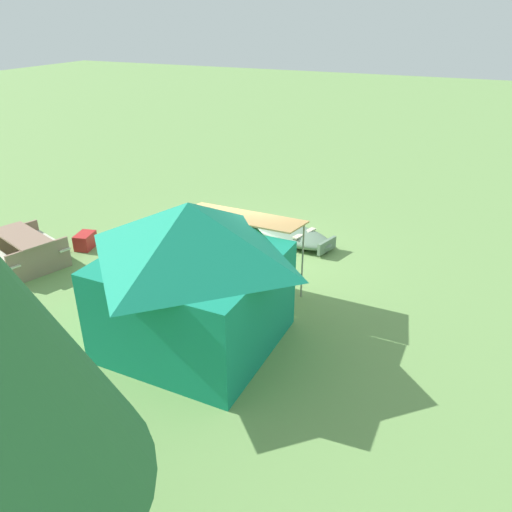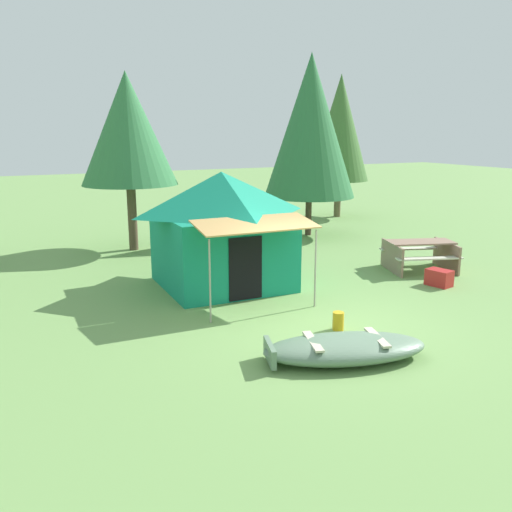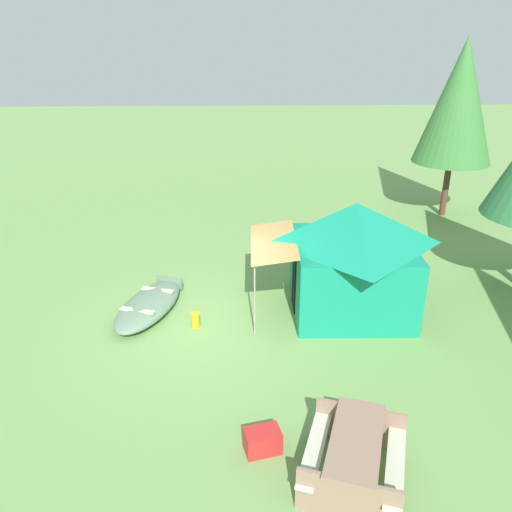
{
  "view_description": "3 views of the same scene",
  "coord_description": "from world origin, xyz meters",
  "px_view_note": "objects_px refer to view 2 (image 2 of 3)",
  "views": [
    {
      "loc": [
        -4.74,
        9.76,
        5.43
      ],
      "look_at": [
        -1.01,
        1.44,
        0.94
      ],
      "focal_mm": 35.17,
      "sensor_mm": 36.0,
      "label": 1
    },
    {
      "loc": [
        -5.45,
        -8.1,
        3.59
      ],
      "look_at": [
        -0.84,
        1.22,
        1.17
      ],
      "focal_mm": 37.96,
      "sensor_mm": 36.0,
      "label": 2
    },
    {
      "loc": [
        10.07,
        0.71,
        6.11
      ],
      "look_at": [
        -1.14,
        1.1,
        1.21
      ],
      "focal_mm": 35.44,
      "sensor_mm": 36.0,
      "label": 3
    }
  ],
  "objects_px": {
    "beached_rowboat": "(344,348)",
    "fuel_can": "(338,321)",
    "canvas_cabin_tent": "(222,228)",
    "picnic_table": "(420,252)",
    "pine_tree_far_center": "(310,126)",
    "pine_tree_back_right": "(340,128)",
    "cooler_box": "(439,278)",
    "pine_tree_back_left": "(128,129)"
  },
  "relations": [
    {
      "from": "picnic_table",
      "to": "pine_tree_back_right",
      "type": "relative_size",
      "value": 0.35
    },
    {
      "from": "beached_rowboat",
      "to": "fuel_can",
      "type": "bearing_deg",
      "value": 59.21
    },
    {
      "from": "beached_rowboat",
      "to": "pine_tree_far_center",
      "type": "distance_m",
      "value": 11.23
    },
    {
      "from": "picnic_table",
      "to": "pine_tree_back_left",
      "type": "xyz_separation_m",
      "value": [
        -6.1,
        5.84,
        3.14
      ]
    },
    {
      "from": "picnic_table",
      "to": "beached_rowboat",
      "type": "bearing_deg",
      "value": -143.01
    },
    {
      "from": "fuel_can",
      "to": "pine_tree_far_center",
      "type": "distance_m",
      "value": 9.97
    },
    {
      "from": "canvas_cabin_tent",
      "to": "pine_tree_back_left",
      "type": "relative_size",
      "value": 0.74
    },
    {
      "from": "canvas_cabin_tent",
      "to": "cooler_box",
      "type": "distance_m",
      "value": 5.26
    },
    {
      "from": "picnic_table",
      "to": "fuel_can",
      "type": "xyz_separation_m",
      "value": [
        -4.41,
        -2.68,
        -0.31
      ]
    },
    {
      "from": "pine_tree_far_center",
      "to": "fuel_can",
      "type": "bearing_deg",
      "value": -118.28
    },
    {
      "from": "beached_rowboat",
      "to": "fuel_can",
      "type": "distance_m",
      "value": 1.36
    },
    {
      "from": "canvas_cabin_tent",
      "to": "picnic_table",
      "type": "xyz_separation_m",
      "value": [
        5.17,
        -0.98,
        -0.91
      ]
    },
    {
      "from": "cooler_box",
      "to": "pine_tree_back_left",
      "type": "distance_m",
      "value": 9.66
    },
    {
      "from": "cooler_box",
      "to": "pine_tree_back_right",
      "type": "bearing_deg",
      "value": 68.42
    },
    {
      "from": "beached_rowboat",
      "to": "pine_tree_back_left",
      "type": "relative_size",
      "value": 0.54
    },
    {
      "from": "beached_rowboat",
      "to": "picnic_table",
      "type": "height_order",
      "value": "picnic_table"
    },
    {
      "from": "beached_rowboat",
      "to": "cooler_box",
      "type": "bearing_deg",
      "value": 29.22
    },
    {
      "from": "pine_tree_back_right",
      "to": "pine_tree_far_center",
      "type": "distance_m",
      "value": 4.45
    },
    {
      "from": "pine_tree_back_left",
      "to": "pine_tree_far_center",
      "type": "height_order",
      "value": "pine_tree_far_center"
    },
    {
      "from": "pine_tree_back_left",
      "to": "fuel_can",
      "type": "bearing_deg",
      "value": -78.82
    },
    {
      "from": "canvas_cabin_tent",
      "to": "cooler_box",
      "type": "relative_size",
      "value": 6.83
    },
    {
      "from": "canvas_cabin_tent",
      "to": "pine_tree_back_left",
      "type": "bearing_deg",
      "value": 100.78
    },
    {
      "from": "beached_rowboat",
      "to": "pine_tree_far_center",
      "type": "xyz_separation_m",
      "value": [
        5.11,
        9.36,
        3.52
      ]
    },
    {
      "from": "fuel_can",
      "to": "pine_tree_back_left",
      "type": "relative_size",
      "value": 0.06
    },
    {
      "from": "beached_rowboat",
      "to": "pine_tree_back_left",
      "type": "distance_m",
      "value": 10.32
    },
    {
      "from": "pine_tree_back_right",
      "to": "pine_tree_far_center",
      "type": "relative_size",
      "value": 0.96
    },
    {
      "from": "fuel_can",
      "to": "pine_tree_back_left",
      "type": "height_order",
      "value": "pine_tree_back_left"
    },
    {
      "from": "pine_tree_back_right",
      "to": "pine_tree_far_center",
      "type": "bearing_deg",
      "value": -137.71
    },
    {
      "from": "pine_tree_back_left",
      "to": "pine_tree_back_right",
      "type": "bearing_deg",
      "value": 15.89
    },
    {
      "from": "pine_tree_back_left",
      "to": "canvas_cabin_tent",
      "type": "bearing_deg",
      "value": -79.22
    },
    {
      "from": "cooler_box",
      "to": "pine_tree_far_center",
      "type": "distance_m",
      "value": 7.72
    },
    {
      "from": "canvas_cabin_tent",
      "to": "fuel_can",
      "type": "distance_m",
      "value": 3.93
    },
    {
      "from": "cooler_box",
      "to": "picnic_table",
      "type": "bearing_deg",
      "value": 65.64
    },
    {
      "from": "cooler_box",
      "to": "pine_tree_far_center",
      "type": "xyz_separation_m",
      "value": [
        0.6,
        6.84,
        3.53
      ]
    },
    {
      "from": "beached_rowboat",
      "to": "pine_tree_far_center",
      "type": "height_order",
      "value": "pine_tree_far_center"
    },
    {
      "from": "pine_tree_back_right",
      "to": "pine_tree_far_center",
      "type": "xyz_separation_m",
      "value": [
        -3.29,
        -2.99,
        0.05
      ]
    },
    {
      "from": "canvas_cabin_tent",
      "to": "pine_tree_back_right",
      "type": "relative_size",
      "value": 0.67
    },
    {
      "from": "cooler_box",
      "to": "fuel_can",
      "type": "bearing_deg",
      "value": -160.41
    },
    {
      "from": "pine_tree_back_left",
      "to": "pine_tree_far_center",
      "type": "relative_size",
      "value": 0.86
    },
    {
      "from": "pine_tree_back_right",
      "to": "picnic_table",
      "type": "bearing_deg",
      "value": -111.13
    },
    {
      "from": "beached_rowboat",
      "to": "pine_tree_far_center",
      "type": "bearing_deg",
      "value": 61.4
    },
    {
      "from": "canvas_cabin_tent",
      "to": "cooler_box",
      "type": "bearing_deg",
      "value": -26.77
    }
  ]
}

